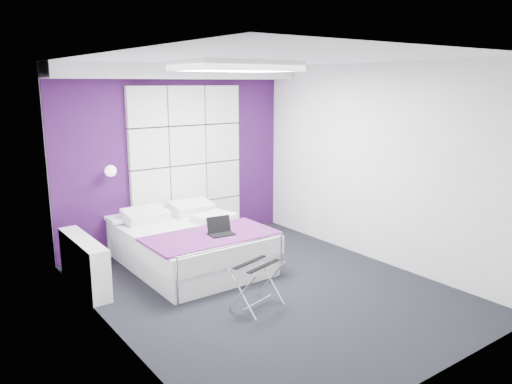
% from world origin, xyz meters
% --- Properties ---
extents(floor, '(4.40, 4.40, 0.00)m').
position_xyz_m(floor, '(0.00, 0.00, 0.00)').
color(floor, black).
rests_on(floor, ground).
extents(ceiling, '(4.40, 4.40, 0.00)m').
position_xyz_m(ceiling, '(0.00, 0.00, 2.60)').
color(ceiling, white).
rests_on(ceiling, wall_back).
extents(wall_back, '(3.60, 0.00, 3.60)m').
position_xyz_m(wall_back, '(0.00, 2.20, 1.30)').
color(wall_back, white).
rests_on(wall_back, floor).
extents(wall_left, '(0.00, 4.40, 4.40)m').
position_xyz_m(wall_left, '(-1.80, 0.00, 1.30)').
color(wall_left, white).
rests_on(wall_left, floor).
extents(wall_right, '(0.00, 4.40, 4.40)m').
position_xyz_m(wall_right, '(1.80, 0.00, 1.30)').
color(wall_right, white).
rests_on(wall_right, floor).
extents(accent_wall, '(3.58, 0.02, 2.58)m').
position_xyz_m(accent_wall, '(0.00, 2.19, 1.30)').
color(accent_wall, '#360F43').
rests_on(accent_wall, wall_back).
extents(soffit, '(3.58, 0.50, 0.20)m').
position_xyz_m(soffit, '(0.00, 1.95, 2.50)').
color(soffit, white).
rests_on(soffit, wall_back).
extents(headboard, '(1.80, 0.08, 2.30)m').
position_xyz_m(headboard, '(0.15, 2.14, 1.17)').
color(headboard, silver).
rests_on(headboard, wall_back).
extents(skylight, '(1.36, 0.86, 0.12)m').
position_xyz_m(skylight, '(0.00, 0.60, 2.55)').
color(skylight, white).
rests_on(skylight, ceiling).
extents(wall_lamp, '(0.15, 0.15, 0.15)m').
position_xyz_m(wall_lamp, '(-1.05, 2.06, 1.22)').
color(wall_lamp, white).
rests_on(wall_lamp, wall_back).
extents(radiator, '(0.22, 1.20, 0.60)m').
position_xyz_m(radiator, '(-1.69, 1.30, 0.30)').
color(radiator, white).
rests_on(radiator, floor).
extents(bed, '(1.58, 1.91, 0.67)m').
position_xyz_m(bed, '(-0.33, 1.18, 0.28)').
color(bed, white).
rests_on(bed, floor).
extents(nightstand, '(0.45, 0.35, 0.05)m').
position_xyz_m(nightstand, '(-0.90, 2.02, 0.56)').
color(nightstand, white).
rests_on(nightstand, wall_back).
extents(luggage_rack, '(0.50, 0.37, 0.50)m').
position_xyz_m(luggage_rack, '(-0.38, -0.32, 0.25)').
color(luggage_rack, silver).
rests_on(luggage_rack, floor).
extents(laptop, '(0.30, 0.22, 0.22)m').
position_xyz_m(laptop, '(-0.22, 0.68, 0.59)').
color(laptop, black).
rests_on(laptop, bed).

